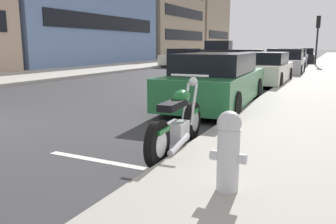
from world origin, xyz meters
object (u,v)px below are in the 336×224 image
Objects in this scene: parked_car_behind_motorcycle at (263,69)px; traffic_signal_near_corner at (318,29)px; parked_car_near_corner at (302,56)px; crossing_truck at (227,53)px; parked_motorcycle at (178,123)px; car_opposite_curb at (183,58)px; parked_car_across_street at (285,62)px; parked_car_at_intersection at (292,58)px; fire_hydrant at (228,149)px; parked_car_mid_block at (217,81)px.

parked_car_behind_motorcycle is 1.18× the size of traffic_signal_near_corner.
parked_car_near_corner is 6.21m from crossing_truck.
traffic_signal_near_corner reaches higher than parked_car_behind_motorcycle.
traffic_signal_near_corner reaches higher than parked_motorcycle.
parked_motorcycle is 21.33m from car_opposite_curb.
parked_car_behind_motorcycle is 5.31m from parked_car_across_street.
car_opposite_curb is at bearing 97.23° from parked_car_at_intersection.
car_opposite_curb is (4.60, 7.99, -0.02)m from parked_car_across_street.
traffic_signal_near_corner is (3.60, -9.07, 2.04)m from car_opposite_curb.
parked_car_near_corner is at bearing -174.48° from crossing_truck.
parked_motorcycle is 20.75m from parked_car_at_intersection.
fire_hydrant is (-26.53, -7.81, -0.34)m from crossing_truck.
car_opposite_curb is (-5.56, 1.80, -0.27)m from crossing_truck.
parked_car_at_intersection reaches higher than parked_car_near_corner.
fire_hydrant is (-22.12, -1.90, -0.09)m from parked_car_at_intersection.
parked_car_across_street is 11.91m from crossing_truck.
parked_car_mid_block is 5.66m from fire_hydrant.
parked_car_across_street is at bearing 5.62° from fire_hydrant.
traffic_signal_near_corner is at bearing -7.08° from parked_car_mid_block.
crossing_truck is 7.10× the size of fire_hydrant.
parked_car_at_intersection is 5.18× the size of fire_hydrant.
traffic_signal_near_corner reaches higher than crossing_truck.
parked_car_behind_motorcycle is (5.72, -0.08, -0.03)m from parked_car_mid_block.
fire_hydrant is at bearing -176.04° from parked_car_across_street.
parked_car_behind_motorcycle is 0.99× the size of parked_car_at_intersection.
crossing_truck is at bearing 98.53° from parked_car_near_corner.
fire_hydrant is 0.23× the size of traffic_signal_near_corner.
crossing_truck is at bearing 29.71° from parked_car_across_street.
parked_car_mid_block is 1.15× the size of parked_car_behind_motorcycle.
parked_car_mid_block is 1.14× the size of parked_car_at_intersection.
parked_car_mid_block is 22.00m from crossing_truck.
parked_car_at_intersection reaches higher than car_opposite_curb.
parked_motorcycle reaches higher than fire_hydrant.
traffic_signal_near_corner is at bearing 113.84° from car_opposite_curb.
parked_car_behind_motorcycle is at bearing 176.41° from parked_car_across_street.
parked_car_near_corner is at bearing 132.82° from car_opposite_curb.
car_opposite_curb is at bearing 66.40° from crossing_truck.
parked_car_at_intersection is at bearing 0.81° from parked_car_behind_motorcycle.
parked_car_across_street is at bearing -2.70° from parked_motorcycle.
fire_hydrant is at bearing -176.36° from parked_car_at_intersection.
parked_car_at_intersection reaches higher than parked_car_mid_block.
crossing_truck is at bearing 12.54° from parked_car_mid_block.
parked_car_mid_block is 1.37× the size of traffic_signal_near_corner.
traffic_signal_near_corner is (19.22, -1.33, 2.02)m from parked_car_mid_block.
parked_car_at_intersection is at bearing 137.57° from crossing_truck.
parked_car_across_street is 11.37m from parked_car_near_corner.
parked_car_behind_motorcycle is 12.62m from car_opposite_curb.
traffic_signal_near_corner is at bearing -30.26° from parked_car_at_intersection.
parked_car_behind_motorcycle is at bearing 179.29° from parked_car_at_intersection.
crossing_truck is at bearing 74.91° from traffic_signal_near_corner.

